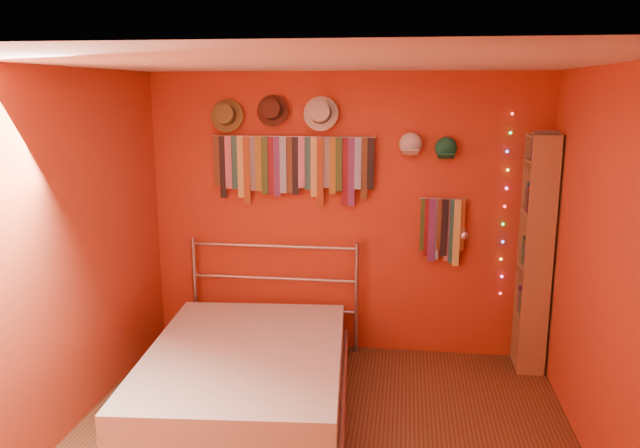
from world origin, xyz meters
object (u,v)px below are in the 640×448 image
at_px(bed, 246,374).
at_px(reading_lamp, 464,235).
at_px(tie_rack, 292,165).
at_px(bookshelf, 541,253).

bearing_deg(bed, reading_lamp, 24.78).
xyz_separation_m(tie_rack, bed, (-0.17, -1.10, -1.46)).
distance_m(reading_lamp, bookshelf, 0.65).
bearing_deg(tie_rack, bookshelf, -4.19).
bearing_deg(reading_lamp, bookshelf, 1.25).
relative_size(tie_rack, reading_lamp, 4.80).
relative_size(bookshelf, bed, 0.92).
height_order(tie_rack, bookshelf, bookshelf).
bearing_deg(bed, tie_rack, 76.44).
relative_size(tie_rack, bed, 0.67).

